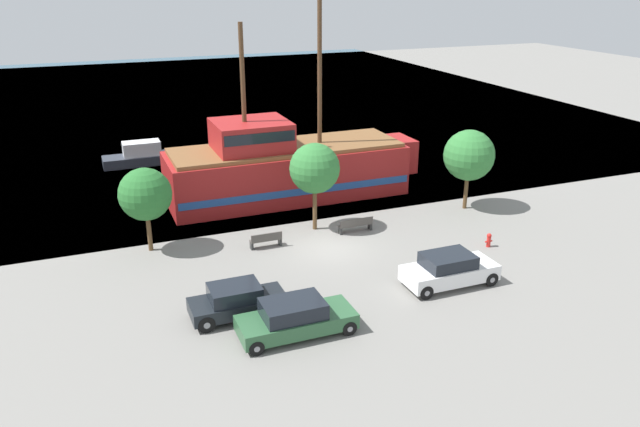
{
  "coord_description": "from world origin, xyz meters",
  "views": [
    {
      "loc": [
        -11.61,
        -28.01,
        13.7
      ],
      "look_at": [
        0.3,
        2.0,
        1.2
      ],
      "focal_mm": 35.0,
      "sensor_mm": 36.0,
      "label": 1
    }
  ],
  "objects_px": {
    "bench_promenade_west": "(356,225)",
    "parked_car_curb_mid": "(295,318)",
    "moored_boat_dockside": "(147,155)",
    "pirate_ship": "(285,167)",
    "fire_hydrant": "(489,240)",
    "parked_car_curb_front": "(449,270)",
    "bench_promenade_east": "(266,240)",
    "parked_car_curb_rear": "(237,301)"
  },
  "relations": [
    {
      "from": "bench_promenade_west",
      "to": "parked_car_curb_mid",
      "type": "bearing_deg",
      "value": -127.44
    },
    {
      "from": "moored_boat_dockside",
      "to": "parked_car_curb_mid",
      "type": "relative_size",
      "value": 1.45
    },
    {
      "from": "pirate_ship",
      "to": "bench_promenade_west",
      "type": "xyz_separation_m",
      "value": [
        1.73,
        -7.15,
        -1.56
      ]
    },
    {
      "from": "fire_hydrant",
      "to": "parked_car_curb_mid",
      "type": "bearing_deg",
      "value": -160.85
    },
    {
      "from": "parked_car_curb_front",
      "to": "fire_hydrant",
      "type": "bearing_deg",
      "value": 33.72
    },
    {
      "from": "moored_boat_dockside",
      "to": "bench_promenade_east",
      "type": "distance_m",
      "value": 18.82
    },
    {
      "from": "parked_car_curb_mid",
      "to": "fire_hydrant",
      "type": "relative_size",
      "value": 6.22
    },
    {
      "from": "parked_car_curb_mid",
      "to": "bench_promenade_east",
      "type": "bearing_deg",
      "value": 80.75
    },
    {
      "from": "parked_car_curb_front",
      "to": "bench_promenade_east",
      "type": "height_order",
      "value": "parked_car_curb_front"
    },
    {
      "from": "parked_car_curb_mid",
      "to": "parked_car_curb_rear",
      "type": "distance_m",
      "value": 2.9
    },
    {
      "from": "bench_promenade_east",
      "to": "fire_hydrant",
      "type": "bearing_deg",
      "value": -21.17
    },
    {
      "from": "pirate_ship",
      "to": "fire_hydrant",
      "type": "bearing_deg",
      "value": -57.15
    },
    {
      "from": "fire_hydrant",
      "to": "bench_promenade_east",
      "type": "distance_m",
      "value": 11.88
    },
    {
      "from": "moored_boat_dockside",
      "to": "fire_hydrant",
      "type": "height_order",
      "value": "moored_boat_dockside"
    },
    {
      "from": "pirate_ship",
      "to": "fire_hydrant",
      "type": "relative_size",
      "value": 21.59
    },
    {
      "from": "pirate_ship",
      "to": "parked_car_curb_front",
      "type": "distance_m",
      "value": 14.9
    },
    {
      "from": "parked_car_curb_mid",
      "to": "fire_hydrant",
      "type": "distance_m",
      "value": 13.22
    },
    {
      "from": "parked_car_curb_mid",
      "to": "bench_promenade_west",
      "type": "xyz_separation_m",
      "value": [
        6.72,
        8.78,
        -0.29
      ]
    },
    {
      "from": "parked_car_curb_front",
      "to": "bench_promenade_east",
      "type": "bearing_deg",
      "value": 132.95
    },
    {
      "from": "fire_hydrant",
      "to": "bench_promenade_west",
      "type": "bearing_deg",
      "value": 142.34
    },
    {
      "from": "moored_boat_dockside",
      "to": "parked_car_curb_front",
      "type": "distance_m",
      "value": 27.72
    },
    {
      "from": "bench_promenade_west",
      "to": "fire_hydrant",
      "type": "bearing_deg",
      "value": -37.66
    },
    {
      "from": "parked_car_curb_front",
      "to": "fire_hydrant",
      "type": "xyz_separation_m",
      "value": [
        4.37,
        2.92,
        -0.36
      ]
    },
    {
      "from": "pirate_ship",
      "to": "bench_promenade_east",
      "type": "xyz_separation_m",
      "value": [
        -3.59,
        -7.31,
        -1.57
      ]
    },
    {
      "from": "parked_car_curb_mid",
      "to": "bench_promenade_west",
      "type": "distance_m",
      "value": 11.06
    },
    {
      "from": "pirate_ship",
      "to": "moored_boat_dockside",
      "type": "distance_m",
      "value": 13.44
    },
    {
      "from": "fire_hydrant",
      "to": "bench_promenade_east",
      "type": "height_order",
      "value": "bench_promenade_east"
    },
    {
      "from": "bench_promenade_east",
      "to": "parked_car_curb_mid",
      "type": "bearing_deg",
      "value": -99.25
    },
    {
      "from": "bench_promenade_west",
      "to": "bench_promenade_east",
      "type": "bearing_deg",
      "value": -178.34
    },
    {
      "from": "parked_car_curb_rear",
      "to": "bench_promenade_east",
      "type": "relative_size",
      "value": 2.4
    },
    {
      "from": "moored_boat_dockside",
      "to": "bench_promenade_west",
      "type": "relative_size",
      "value": 3.48
    },
    {
      "from": "fire_hydrant",
      "to": "bench_promenade_west",
      "type": "xyz_separation_m",
      "value": [
        -5.76,
        4.45,
        0.04
      ]
    },
    {
      "from": "parked_car_curb_rear",
      "to": "bench_promenade_west",
      "type": "height_order",
      "value": "parked_car_curb_rear"
    },
    {
      "from": "pirate_ship",
      "to": "parked_car_curb_mid",
      "type": "bearing_deg",
      "value": -107.4
    },
    {
      "from": "bench_promenade_west",
      "to": "moored_boat_dockside",
      "type": "bearing_deg",
      "value": 116.65
    },
    {
      "from": "fire_hydrant",
      "to": "parked_car_curb_front",
      "type": "bearing_deg",
      "value": -146.28
    },
    {
      "from": "fire_hydrant",
      "to": "bench_promenade_east",
      "type": "bearing_deg",
      "value": 158.83
    },
    {
      "from": "parked_car_curb_mid",
      "to": "bench_promenade_east",
      "type": "xyz_separation_m",
      "value": [
        1.4,
        8.62,
        -0.3
      ]
    },
    {
      "from": "parked_car_curb_front",
      "to": "bench_promenade_west",
      "type": "relative_size",
      "value": 2.24
    },
    {
      "from": "fire_hydrant",
      "to": "bench_promenade_east",
      "type": "xyz_separation_m",
      "value": [
        -11.08,
        4.29,
        0.03
      ]
    },
    {
      "from": "fire_hydrant",
      "to": "bench_promenade_east",
      "type": "relative_size",
      "value": 0.45
    },
    {
      "from": "moored_boat_dockside",
      "to": "parked_car_curb_front",
      "type": "xyz_separation_m",
      "value": [
        10.56,
        -25.63,
        0.13
      ]
    }
  ]
}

